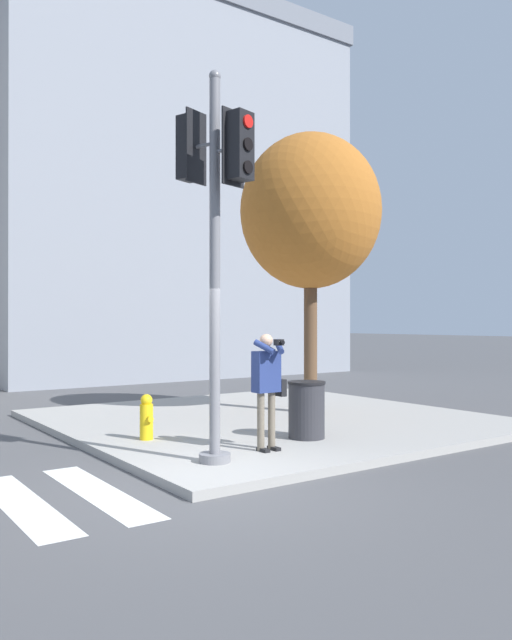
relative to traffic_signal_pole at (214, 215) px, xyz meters
The scene contains 8 objects.
ground_plane 3.59m from the traffic_signal_pole, 127.13° to the right, with size 160.00×160.00×0.00m, color #4C4C4F.
sidewalk_corner 5.41m from the traffic_signal_pole, 43.51° to the left, with size 8.00×8.00×0.13m.
traffic_signal_pole is the anchor object (origin of this frame).
person_photographer 2.58m from the traffic_signal_pole, 11.94° to the left, with size 0.58×0.54×1.74m.
street_tree 5.11m from the traffic_signal_pole, 34.65° to the left, with size 2.99×2.99×5.92m.
fire_hydrant 3.64m from the traffic_signal_pole, 91.29° to the left, with size 0.22×0.28×0.74m.
trash_bin 3.69m from the traffic_signal_pole, 16.46° to the left, with size 0.63×0.63×0.94m.
building_right 18.82m from the traffic_signal_pole, 67.84° to the left, with size 13.87×10.95×14.45m.
Camera 1 is at (-3.97, -6.65, 2.03)m, focal length 35.00 mm.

